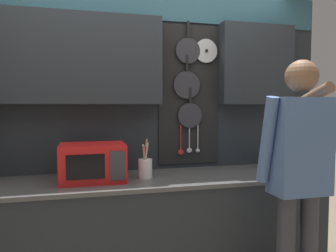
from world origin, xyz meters
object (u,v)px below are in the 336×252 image
microwave (93,162)px  knife_block (291,159)px  person (298,165)px  utensil_crock (145,167)px

microwave → knife_block: microwave is taller
microwave → person: size_ratio=0.27×
microwave → person: (1.35, -0.58, 0.02)m
person → utensil_crock: bearing=148.5°
knife_block → person: (-0.36, -0.58, 0.06)m
microwave → utensil_crock: size_ratio=1.55×
utensil_crock → person: bearing=-31.5°
utensil_crock → person: person is taller
utensil_crock → microwave: bearing=-179.8°
microwave → knife_block: (1.70, 0.00, -0.05)m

